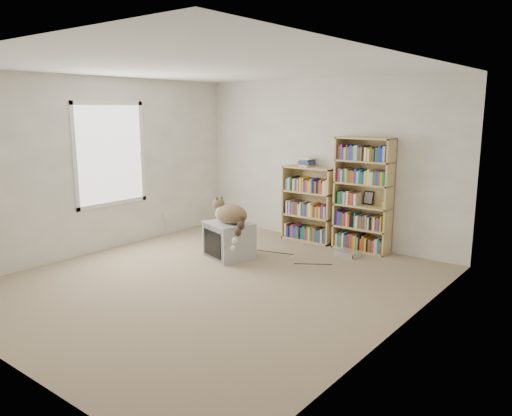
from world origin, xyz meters
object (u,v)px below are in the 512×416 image
Objects in this scene: crt_tv at (230,240)px; bookcase_short at (309,207)px; bookcase_tall at (364,197)px; cat at (232,217)px; dvd_player at (348,253)px.

bookcase_short is (0.35, 1.51, 0.28)m from crt_tv.
crt_tv is 2.04m from bookcase_tall.
bookcase_short is at bearing 82.67° from cat.
bookcase_tall is 0.95m from bookcase_short.
dvd_player is (0.90, -0.40, -0.50)m from bookcase_short.
dvd_player is at bearing 47.14° from cat.
crt_tv is 0.43× the size of bookcase_tall.
bookcase_tall is at bearing 55.07° from cat.
cat is at bearing -124.88° from dvd_player.
cat is 0.61× the size of bookcase_short.
cat is 1.74m from dvd_player.
crt_tv is 2.21× the size of dvd_player.
bookcase_short is at bearing 165.14° from dvd_player.
cat is at bearing -16.06° from crt_tv.
bookcase_tall is at bearing -0.13° from bookcase_short.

